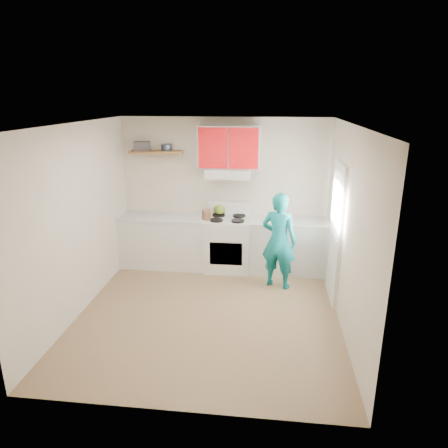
# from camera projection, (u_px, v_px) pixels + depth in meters

# --- Properties ---
(floor) EXTENTS (3.80, 3.80, 0.00)m
(floor) POSITION_uv_depth(u_px,v_px,m) (209.00, 312.00, 5.74)
(floor) COLOR brown
(floor) RESTS_ON ground
(ceiling) EXTENTS (3.60, 3.80, 0.04)m
(ceiling) POSITION_uv_depth(u_px,v_px,m) (207.00, 124.00, 4.95)
(ceiling) COLOR white
(ceiling) RESTS_ON floor
(back_wall) EXTENTS (3.60, 0.04, 2.60)m
(back_wall) POSITION_uv_depth(u_px,v_px,m) (224.00, 193.00, 7.15)
(back_wall) COLOR beige
(back_wall) RESTS_ON floor
(front_wall) EXTENTS (3.60, 0.04, 2.60)m
(front_wall) POSITION_uv_depth(u_px,v_px,m) (175.00, 291.00, 3.55)
(front_wall) COLOR beige
(front_wall) RESTS_ON floor
(left_wall) EXTENTS (0.04, 3.80, 2.60)m
(left_wall) POSITION_uv_depth(u_px,v_px,m) (78.00, 221.00, 5.55)
(left_wall) COLOR beige
(left_wall) RESTS_ON floor
(right_wall) EXTENTS (0.04, 3.80, 2.60)m
(right_wall) POSITION_uv_depth(u_px,v_px,m) (348.00, 230.00, 5.15)
(right_wall) COLOR beige
(right_wall) RESTS_ON floor
(door) EXTENTS (0.05, 0.85, 2.05)m
(door) POSITION_uv_depth(u_px,v_px,m) (336.00, 233.00, 5.90)
(door) COLOR white
(door) RESTS_ON floor
(door_glass) EXTENTS (0.01, 0.55, 0.95)m
(door_glass) POSITION_uv_depth(u_px,v_px,m) (336.00, 205.00, 5.77)
(door_glass) COLOR white
(door_glass) RESTS_ON door
(counter_left) EXTENTS (1.52, 0.60, 0.90)m
(counter_left) POSITION_uv_depth(u_px,v_px,m) (165.00, 241.00, 7.23)
(counter_left) COLOR silver
(counter_left) RESTS_ON floor
(counter_right) EXTENTS (1.32, 0.60, 0.90)m
(counter_right) POSITION_uv_depth(u_px,v_px,m) (288.00, 246.00, 6.99)
(counter_right) COLOR silver
(counter_right) RESTS_ON floor
(stove) EXTENTS (0.76, 0.65, 0.92)m
(stove) POSITION_uv_depth(u_px,v_px,m) (228.00, 244.00, 7.08)
(stove) COLOR white
(stove) RESTS_ON floor
(range_hood) EXTENTS (0.76, 0.44, 0.15)m
(range_hood) POSITION_uv_depth(u_px,v_px,m) (229.00, 173.00, 6.81)
(range_hood) COLOR silver
(range_hood) RESTS_ON back_wall
(upper_cabinets) EXTENTS (1.02, 0.33, 0.70)m
(upper_cabinets) POSITION_uv_depth(u_px,v_px,m) (229.00, 147.00, 6.73)
(upper_cabinets) COLOR red
(upper_cabinets) RESTS_ON back_wall
(shelf) EXTENTS (0.90, 0.30, 0.04)m
(shelf) POSITION_uv_depth(u_px,v_px,m) (157.00, 152.00, 6.91)
(shelf) COLOR brown
(shelf) RESTS_ON back_wall
(books) EXTENTS (0.33, 0.28, 0.15)m
(books) POSITION_uv_depth(u_px,v_px,m) (142.00, 146.00, 6.95)
(books) COLOR #40383C
(books) RESTS_ON shelf
(tin) EXTENTS (0.23, 0.23, 0.11)m
(tin) POSITION_uv_depth(u_px,v_px,m) (167.00, 147.00, 6.90)
(tin) COLOR #333D4C
(tin) RESTS_ON shelf
(kettle) EXTENTS (0.25, 0.25, 0.18)m
(kettle) POSITION_uv_depth(u_px,v_px,m) (219.00, 209.00, 7.17)
(kettle) COLOR olive
(kettle) RESTS_ON stove
(crock) EXTENTS (0.20, 0.20, 0.19)m
(crock) POSITION_uv_depth(u_px,v_px,m) (207.00, 215.00, 6.89)
(crock) COLOR brown
(crock) RESTS_ON counter_left
(cutting_board) EXTENTS (0.37, 0.30, 0.02)m
(cutting_board) POSITION_uv_depth(u_px,v_px,m) (285.00, 222.00, 6.81)
(cutting_board) COLOR olive
(cutting_board) RESTS_ON counter_right
(silicone_mat) EXTENTS (0.37, 0.33, 0.01)m
(silicone_mat) POSITION_uv_depth(u_px,v_px,m) (311.00, 221.00, 6.86)
(silicone_mat) COLOR red
(silicone_mat) RESTS_ON counter_right
(person) EXTENTS (0.65, 0.54, 1.55)m
(person) POSITION_uv_depth(u_px,v_px,m) (279.00, 241.00, 6.32)
(person) COLOR #0E7F83
(person) RESTS_ON floor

